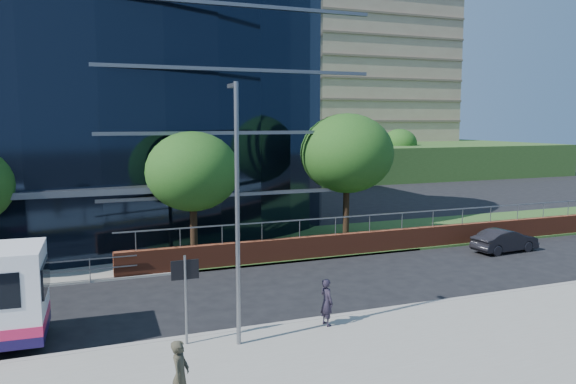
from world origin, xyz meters
name	(u,v)px	position (x,y,z in m)	size (l,w,h in m)	color
ground	(31,350)	(0.00, 0.00, 0.00)	(200.00, 200.00, 0.00)	black
kerb	(29,361)	(0.00, -1.00, 0.08)	(80.00, 0.25, 0.16)	gray
yellow_line_outer	(29,361)	(0.00, -0.80, 0.01)	(80.00, 0.08, 0.01)	gold
yellow_line_inner	(30,359)	(0.00, -0.65, 0.01)	(80.00, 0.08, 0.01)	gold
grass_verge	(449,230)	(24.00, 11.00, 0.06)	(36.00, 8.00, 0.12)	#2D511E
retaining_wall	(432,237)	(20.00, 7.30, 0.61)	(34.00, 0.40, 2.11)	brown
apartment_block	(294,92)	(32.00, 57.21, 11.11)	(60.00, 42.00, 30.00)	#2D511E
street_sign	(185,281)	(4.50, -1.59, 2.15)	(0.85, 0.09, 2.80)	slate
tree_far_c	(193,172)	(7.00, 9.00, 4.54)	(4.62, 4.62, 6.51)	black
tree_far_d	(347,153)	(16.00, 10.00, 5.19)	(5.28, 5.28, 7.44)	black
tree_dist_e	(286,143)	(24.00, 40.00, 4.54)	(4.62, 4.62, 6.51)	black
tree_dist_f	(400,144)	(40.00, 42.00, 4.21)	(4.29, 4.29, 6.05)	black
streetlight_east	(237,207)	(6.00, -2.17, 4.44)	(0.15, 0.77, 8.00)	slate
parked_car	(505,240)	(23.03, 5.03, 0.62)	(1.31, 3.76, 1.24)	black
pedestrian	(327,302)	(9.22, -1.72, 0.95)	(0.58, 0.38, 1.60)	black
pedestrian_b	(180,376)	(3.57, -5.55, 1.02)	(0.63, 0.41, 1.73)	#3A3728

